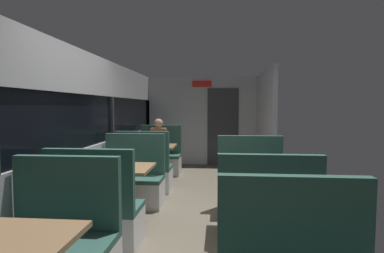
# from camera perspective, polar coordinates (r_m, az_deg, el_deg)

# --- Properties ---
(ground_plane) EXTENTS (3.30, 9.20, 0.02)m
(ground_plane) POSITION_cam_1_polar(r_m,az_deg,el_deg) (4.04, -1.49, -18.61)
(ground_plane) COLOR #665B4C
(carriage_window_panel_left) EXTENTS (0.09, 8.48, 2.30)m
(carriage_window_panel_left) POSITION_cam_1_polar(r_m,az_deg,el_deg) (4.17, -21.75, -2.25)
(carriage_window_panel_left) COLOR #B2B2B7
(carriage_window_panel_left) RESTS_ON ground_plane
(carriage_end_bulkhead) EXTENTS (2.90, 0.11, 2.30)m
(carriage_end_bulkhead) POSITION_cam_1_polar(r_m,az_deg,el_deg) (7.92, 2.32, 0.97)
(carriage_end_bulkhead) COLOR #B2B2B7
(carriage_end_bulkhead) RESTS_ON ground_plane
(carriage_aisle_panel_right) EXTENTS (0.08, 2.40, 2.30)m
(carriage_aisle_panel_right) POSITION_cam_1_polar(r_m,az_deg,el_deg) (6.80, 13.65, 0.51)
(carriage_aisle_panel_right) COLOR #B2B2B7
(carriage_aisle_panel_right) RESTS_ON ground_plane
(bench_near_window_facing_entry) EXTENTS (0.95, 0.50, 1.10)m
(bench_near_window_facing_entry) POSITION_cam_1_polar(r_m,az_deg,el_deg) (2.92, -23.99, -20.79)
(bench_near_window_facing_entry) COLOR silver
(bench_near_window_facing_entry) RESTS_ON ground_plane
(dining_table_mid_window) EXTENTS (0.90, 0.70, 0.74)m
(dining_table_mid_window) POSITION_cam_1_polar(r_m,az_deg,el_deg) (4.11, -14.01, -8.80)
(dining_table_mid_window) COLOR #9E9EA3
(dining_table_mid_window) RESTS_ON ground_plane
(bench_mid_window_facing_end) EXTENTS (0.95, 0.50, 1.10)m
(bench_mid_window_facing_end) POSITION_cam_1_polar(r_m,az_deg,el_deg) (3.57, -17.71, -16.03)
(bench_mid_window_facing_end) COLOR silver
(bench_mid_window_facing_end) RESTS_ON ground_plane
(bench_mid_window_facing_entry) EXTENTS (0.95, 0.50, 1.10)m
(bench_mid_window_facing_entry) POSITION_cam_1_polar(r_m,az_deg,el_deg) (4.83, -11.21, -10.65)
(bench_mid_window_facing_entry) COLOR silver
(bench_mid_window_facing_entry) RESTS_ON ground_plane
(dining_table_far_window) EXTENTS (0.90, 0.70, 0.74)m
(dining_table_far_window) POSITION_cam_1_polar(r_m,az_deg,el_deg) (6.18, -7.43, -4.50)
(dining_table_far_window) COLOR #9E9EA3
(dining_table_far_window) RESTS_ON ground_plane
(bench_far_window_facing_end) EXTENTS (0.95, 0.50, 1.10)m
(bench_far_window_facing_end) POSITION_cam_1_polar(r_m,az_deg,el_deg) (5.56, -8.96, -8.70)
(bench_far_window_facing_end) COLOR silver
(bench_far_window_facing_end) RESTS_ON ground_plane
(bench_far_window_facing_entry) EXTENTS (0.95, 0.50, 1.10)m
(bench_far_window_facing_entry) POSITION_cam_1_polar(r_m,az_deg,el_deg) (6.90, -6.16, -6.23)
(bench_far_window_facing_entry) COLOR silver
(bench_far_window_facing_entry) RESTS_ON ground_plane
(dining_table_rear_aisle) EXTENTS (0.90, 0.70, 0.74)m
(dining_table_rear_aisle) POSITION_cam_1_polar(r_m,az_deg,el_deg) (3.73, 12.30, -10.06)
(dining_table_rear_aisle) COLOR #9E9EA3
(dining_table_rear_aisle) RESTS_ON ground_plane
(bench_rear_aisle_facing_end) EXTENTS (0.95, 0.50, 1.10)m
(bench_rear_aisle_facing_end) POSITION_cam_1_polar(r_m,az_deg,el_deg) (3.17, 13.92, -18.57)
(bench_rear_aisle_facing_end) COLOR silver
(bench_rear_aisle_facing_end) RESTS_ON ground_plane
(bench_rear_aisle_facing_entry) EXTENTS (0.95, 0.50, 1.10)m
(bench_rear_aisle_facing_entry) POSITION_cam_1_polar(r_m,az_deg,el_deg) (4.48, 11.08, -11.80)
(bench_rear_aisle_facing_entry) COLOR silver
(bench_rear_aisle_facing_entry) RESTS_ON ground_plane
(seated_passenger) EXTENTS (0.47, 0.55, 1.26)m
(seated_passenger) POSITION_cam_1_polar(r_m,az_deg,el_deg) (6.80, -6.29, -4.60)
(seated_passenger) COLOR #26262D
(seated_passenger) RESTS_ON ground_plane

